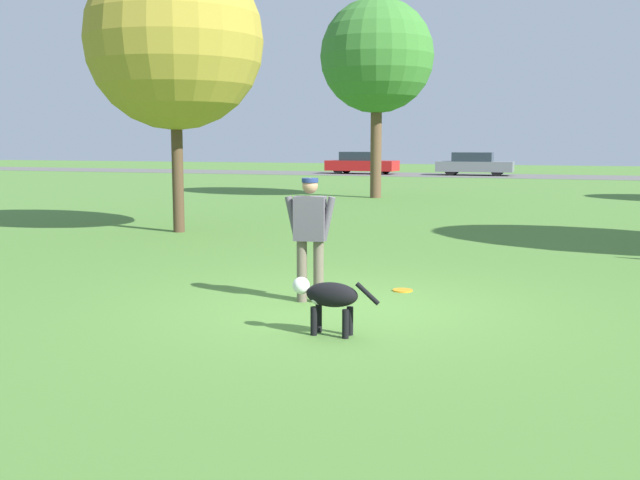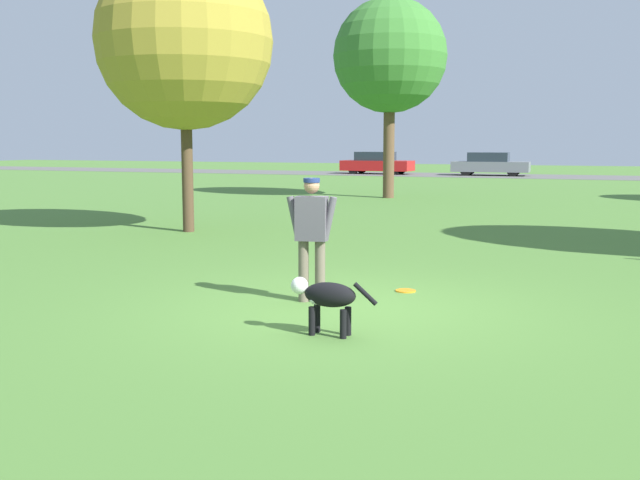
# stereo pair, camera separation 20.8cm
# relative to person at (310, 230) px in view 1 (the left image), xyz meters

# --- Properties ---
(ground_plane) EXTENTS (120.00, 120.00, 0.00)m
(ground_plane) POSITION_rel_person_xyz_m (0.51, -0.20, -0.92)
(ground_plane) COLOR #4C7A33
(far_road_strip) EXTENTS (120.00, 6.00, 0.01)m
(far_road_strip) POSITION_rel_person_xyz_m (0.51, 37.18, -0.91)
(far_road_strip) COLOR #5B5B59
(far_road_strip) RESTS_ON ground_plane
(person) EXTENTS (0.66, 0.27, 1.57)m
(person) POSITION_rel_person_xyz_m (0.00, 0.00, 0.00)
(person) COLOR #665B4C
(person) RESTS_ON ground_plane
(dog) EXTENTS (0.96, 0.27, 0.60)m
(dog) POSITION_rel_person_xyz_m (0.75, -1.46, -0.51)
(dog) COLOR black
(dog) RESTS_ON ground_plane
(frisbee) EXTENTS (0.27, 0.27, 0.02)m
(frisbee) POSITION_rel_person_xyz_m (0.94, 1.08, -0.91)
(frisbee) COLOR orange
(frisbee) RESTS_ON ground_plane
(tree_far_left) EXTENTS (4.06, 4.06, 7.10)m
(tree_far_left) POSITION_rel_person_xyz_m (-4.12, 17.62, 4.13)
(tree_far_left) COLOR brown
(tree_far_left) RESTS_ON ground_plane
(tree_near_left) EXTENTS (3.91, 3.91, 6.18)m
(tree_near_left) POSITION_rel_person_xyz_m (-5.42, 5.96, 3.30)
(tree_near_left) COLOR #4C3826
(tree_near_left) RESTS_ON ground_plane
(parked_car_red) EXTENTS (4.52, 1.95, 1.41)m
(parked_car_red) POSITION_rel_person_xyz_m (-10.56, 37.11, -0.23)
(parked_car_red) COLOR red
(parked_car_red) RESTS_ON ground_plane
(parked_car_grey) EXTENTS (4.62, 2.00, 1.40)m
(parked_car_grey) POSITION_rel_person_xyz_m (-3.48, 37.36, -0.23)
(parked_car_grey) COLOR slate
(parked_car_grey) RESTS_ON ground_plane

